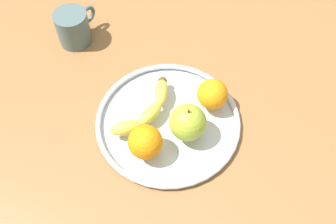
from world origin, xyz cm
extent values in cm
cube|color=olive|center=(0.00, 0.00, -2.00)|extent=(124.92, 124.92, 4.00)
cylinder|color=silver|center=(0.00, 0.00, 0.30)|extent=(31.08, 31.08, 0.60)
torus|color=silver|center=(0.00, 0.00, 1.20)|extent=(32.37, 32.37, 1.20)
ellipsoid|color=#DCCA43|center=(-7.89, 5.22, 3.30)|extent=(7.56, 6.48, 3.00)
ellipsoid|color=#DCCA43|center=(-1.95, 3.36, 3.30)|extent=(7.13, 3.06, 3.00)
ellipsoid|color=#DCCA43|center=(4.02, 5.12, 3.30)|extent=(7.59, 6.41, 3.00)
ellipsoid|color=brown|center=(6.69, 6.87, 3.30)|extent=(2.83, 2.86, 2.10)
sphere|color=#96B031|center=(-0.09, -5.22, 5.78)|extent=(7.95, 7.95, 7.95)
cylinder|color=#593819|center=(-0.09, -5.22, 9.95)|extent=(0.44, 0.44, 1.20)
sphere|color=orange|center=(-8.86, -1.07, 5.41)|extent=(7.22, 7.22, 7.22)
sphere|color=orange|center=(9.50, -4.98, 5.23)|extent=(6.86, 6.86, 6.86)
cylinder|color=#4A6062|center=(5.22, 34.41, 4.45)|extent=(8.27, 8.27, 8.91)
torus|color=#4A6062|center=(10.56, 34.41, 4.90)|extent=(4.92, 1.00, 4.92)
camera|label=1|loc=(-35.45, -27.75, 74.99)|focal=41.48mm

